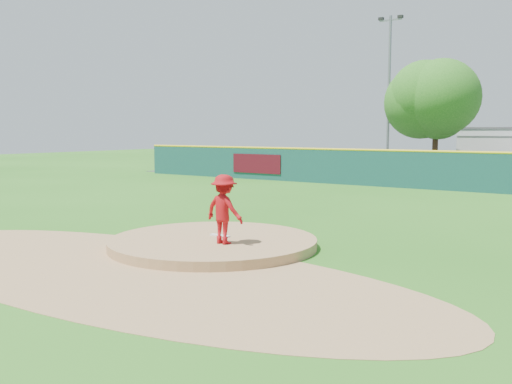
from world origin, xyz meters
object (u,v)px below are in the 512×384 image
Objects in this scene: pitcher at (224,209)px; light_pole_left at (389,88)px; van at (499,172)px; playground_slide at (270,163)px; deciduous_tree at (436,107)px.

light_pole_left reaches higher than pitcher.
van is at bearing -88.02° from pitcher.
playground_slide is (-13.95, 23.33, -0.40)m from pitcher.
playground_slide is 0.35× the size of deciduous_tree.
playground_slide is 0.24× the size of light_pole_left.
deciduous_tree is at bearing 68.83° from van.
deciduous_tree reaches higher than playground_slide.
van is 5.63m from deciduous_tree.
pitcher is 27.18m from playground_slide.
light_pole_left is at bearing -71.25° from pitcher.
pitcher is 28.65m from light_pole_left.
deciduous_tree is (11.24, 2.09, 3.83)m from playground_slide.
light_pole_left is at bearing 29.44° from playground_slide.
deciduous_tree is at bearing -78.92° from pitcher.
pitcher is at bearing -59.13° from playground_slide.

